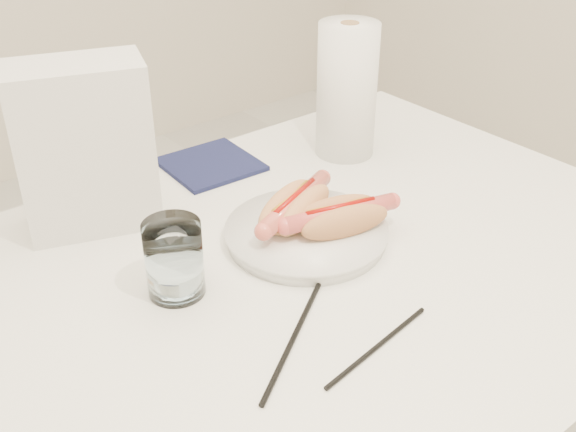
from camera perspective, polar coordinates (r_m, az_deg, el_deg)
table at (r=0.98m, az=-0.63°, el=-7.48°), size 1.20×0.80×0.75m
plate at (r=1.01m, az=1.50°, el=-1.58°), size 0.28×0.28×0.02m
hotdog_left at (r=1.01m, az=0.57°, el=0.71°), size 0.17×0.12×0.05m
hotdog_right at (r=0.99m, az=4.31°, el=-0.13°), size 0.17×0.10×0.05m
water_glass at (r=0.89m, az=-9.35°, el=-3.51°), size 0.07×0.07×0.10m
chopstick_near at (r=0.84m, az=0.43°, el=-10.05°), size 0.19×0.13×0.01m
chopstick_far at (r=0.83m, az=7.37°, el=-10.59°), size 0.19×0.03×0.01m
napkin_box at (r=1.04m, az=-16.36°, el=5.44°), size 0.21×0.16×0.25m
navy_napkin at (r=1.23m, az=-6.39°, el=4.25°), size 0.16×0.16×0.01m
paper_towel_roll at (r=1.23m, az=4.86°, el=10.24°), size 0.12×0.12×0.24m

